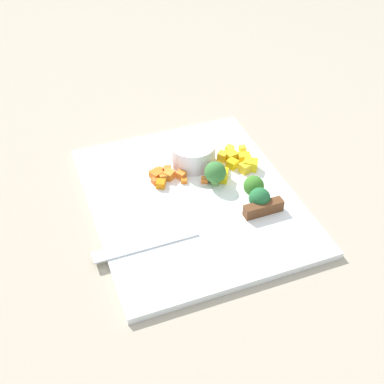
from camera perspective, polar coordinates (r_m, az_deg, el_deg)
ground_plane at (r=0.89m, az=0.00°, el=-1.07°), size 4.00×4.00×0.00m
cutting_board at (r=0.88m, az=0.00°, el=-0.78°), size 0.41×0.34×0.01m
prep_bowl at (r=0.94m, az=0.09°, el=4.40°), size 0.08×0.08×0.04m
chef_knife at (r=0.83m, az=3.99°, el=-3.09°), size 0.02×0.32×0.02m
carrot_dice_0 at (r=0.91m, az=2.19°, el=1.89°), size 0.01×0.01×0.01m
carrot_dice_1 at (r=0.90m, az=-4.17°, el=1.25°), size 0.01×0.01×0.01m
carrot_dice_2 at (r=0.90m, az=-0.79°, el=1.30°), size 0.01×0.01×0.01m
carrot_dice_3 at (r=0.91m, az=-3.31°, el=1.69°), size 0.01×0.01×0.01m
carrot_dice_4 at (r=0.90m, az=-3.55°, el=0.94°), size 0.02×0.02×0.01m
carrot_dice_5 at (r=0.92m, az=-2.76°, el=2.46°), size 0.02×0.02×0.01m
carrot_dice_6 at (r=0.90m, az=1.43°, el=1.38°), size 0.02×0.02×0.01m
carrot_dice_7 at (r=0.93m, az=-3.63°, el=2.42°), size 0.01×0.01×0.01m
carrot_dice_8 at (r=0.92m, az=-4.04°, el=2.00°), size 0.03×0.03×0.01m
carrot_dice_9 at (r=0.91m, az=-2.59°, el=1.94°), size 0.02×0.02×0.02m
carrot_dice_10 at (r=0.91m, az=-1.41°, el=1.89°), size 0.02×0.02×0.01m
pepper_dice_0 at (r=0.96m, az=5.92°, el=3.90°), size 0.02×0.03×0.02m
pepper_dice_1 at (r=0.98m, az=4.26°, el=4.85°), size 0.02×0.02×0.01m
pepper_dice_2 at (r=0.98m, az=5.71°, el=4.88°), size 0.01×0.01×0.01m
pepper_dice_3 at (r=0.93m, az=5.96°, el=2.71°), size 0.02×0.02×0.02m
pepper_dice_4 at (r=0.96m, az=4.43°, el=4.13°), size 0.03×0.03×0.02m
pepper_dice_5 at (r=0.94m, az=4.59°, el=3.19°), size 0.02×0.02×0.02m
pepper_dice_6 at (r=0.93m, az=2.94°, el=2.75°), size 0.02×0.02×0.02m
pepper_dice_7 at (r=0.94m, az=6.64°, el=3.10°), size 0.03×0.03×0.02m
pepper_dice_8 at (r=0.96m, az=3.45°, el=4.05°), size 0.02×0.02×0.02m
pepper_dice_9 at (r=0.91m, az=3.36°, el=1.91°), size 0.03×0.03×0.02m
broccoli_floret_0 at (r=0.87m, az=6.99°, el=0.66°), size 0.04×0.04×0.04m
broccoli_floret_1 at (r=0.85m, az=7.64°, el=-0.73°), size 0.04×0.04×0.04m
broccoli_floret_2 at (r=0.89m, az=2.64°, el=2.20°), size 0.04×0.04×0.05m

